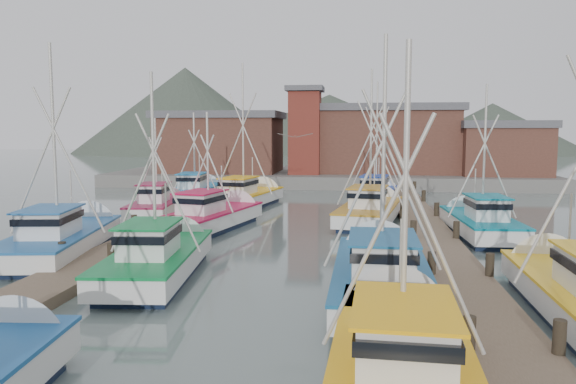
# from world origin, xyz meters

# --- Properties ---
(ground) EXTENTS (260.00, 260.00, 0.00)m
(ground) POSITION_xyz_m (0.00, 0.00, 0.00)
(ground) COLOR #536460
(ground) RESTS_ON ground
(dock_left) EXTENTS (2.30, 46.00, 1.50)m
(dock_left) POSITION_xyz_m (-7.00, 4.04, 0.21)
(dock_left) COLOR brown
(dock_left) RESTS_ON ground
(dock_right) EXTENTS (2.30, 46.00, 1.50)m
(dock_right) POSITION_xyz_m (7.00, 4.04, 0.21)
(dock_right) COLOR brown
(dock_right) RESTS_ON ground
(quay) EXTENTS (44.00, 16.00, 1.20)m
(quay) POSITION_xyz_m (0.00, 37.00, 0.60)
(quay) COLOR slate
(quay) RESTS_ON ground
(shed_left) EXTENTS (12.72, 8.48, 6.20)m
(shed_left) POSITION_xyz_m (-11.00, 35.00, 4.34)
(shed_left) COLOR brown
(shed_left) RESTS_ON quay
(shed_center) EXTENTS (14.84, 9.54, 6.90)m
(shed_center) POSITION_xyz_m (6.00, 37.00, 4.69)
(shed_center) COLOR brown
(shed_center) RESTS_ON quay
(shed_right) EXTENTS (8.48, 6.36, 5.20)m
(shed_right) POSITION_xyz_m (17.00, 34.00, 3.84)
(shed_right) COLOR brown
(shed_right) RESTS_ON quay
(lookout_tower) EXTENTS (3.60, 3.60, 8.50)m
(lookout_tower) POSITION_xyz_m (-2.00, 33.00, 5.55)
(lookout_tower) COLOR maroon
(lookout_tower) RESTS_ON quay
(distant_hills) EXTENTS (175.00, 140.00, 42.00)m
(distant_hills) POSITION_xyz_m (-12.76, 122.59, 0.00)
(distant_hills) COLOR #475446
(distant_hills) RESTS_ON ground
(boat_1) EXTENTS (3.29, 9.15, 8.01)m
(boat_1) POSITION_xyz_m (4.35, -10.14, 0.68)
(boat_1) COLOR #101B35
(boat_1) RESTS_ON ground
(boat_4) EXTENTS (3.53, 8.99, 8.30)m
(boat_4) POSITION_xyz_m (-4.06, -1.92, 0.68)
(boat_4) COLOR #101B35
(boat_4) RESTS_ON ground
(boat_5) EXTENTS (3.80, 9.72, 9.35)m
(boat_5) POSITION_xyz_m (4.17, -3.25, 0.68)
(boat_5) COLOR #101B35
(boat_5) RESTS_ON ground
(boat_6) EXTENTS (4.47, 9.95, 10.02)m
(boat_6) POSITION_xyz_m (-9.72, 1.26, 0.69)
(boat_6) COLOR #101B35
(boat_6) RESTS_ON ground
(boat_8) EXTENTS (4.56, 9.44, 7.26)m
(boat_8) POSITION_xyz_m (-4.66, 8.29, 0.68)
(boat_8) COLOR #101B35
(boat_8) RESTS_ON ground
(boat_9) EXTENTS (4.39, 9.91, 9.89)m
(boat_9) POSITION_xyz_m (4.15, 11.94, 0.68)
(boat_9) COLOR #101B35
(boat_9) RESTS_ON ground
(boat_10) EXTENTS (3.26, 8.13, 6.84)m
(boat_10) POSITION_xyz_m (-9.27, 12.09, 0.68)
(boat_10) COLOR #101B35
(boat_10) RESTS_ON ground
(boat_11) EXTENTS (3.45, 8.59, 8.50)m
(boat_11) POSITION_xyz_m (9.61, 7.97, 0.68)
(boat_11) COLOR #101B35
(boat_11) RESTS_ON ground
(boat_12) EXTENTS (4.50, 9.78, 10.97)m
(boat_12) POSITION_xyz_m (-4.64, 17.49, 0.69)
(boat_12) COLOR #101B35
(boat_12) RESTS_ON ground
(boat_13) EXTENTS (3.91, 9.08, 9.72)m
(boat_13) POSITION_xyz_m (4.69, 20.00, 0.68)
(boat_13) COLOR #101B35
(boat_13) RESTS_ON ground
(boat_14) EXTENTS (3.33, 9.17, 7.61)m
(boat_14) POSITION_xyz_m (-9.33, 20.67, 0.68)
(boat_14) COLOR #101B35
(boat_14) RESTS_ON ground
(gull_far) EXTENTS (1.55, 0.64, 0.24)m
(gull_far) POSITION_xyz_m (0.60, 2.24, 5.25)
(gull_far) COLOR gray
(gull_far) RESTS_ON ground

